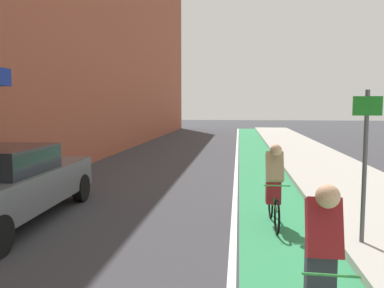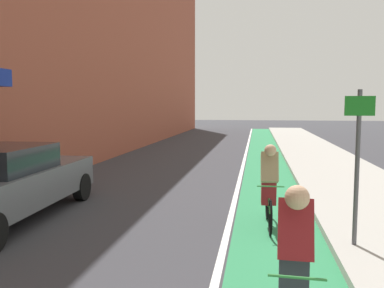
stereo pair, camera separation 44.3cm
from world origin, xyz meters
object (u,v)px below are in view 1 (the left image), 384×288
Objects in this scene: street_sign_post at (365,152)px; cyclist_lead at (322,263)px; parked_sedan_gray at (6,184)px; cyclist_mid at (274,185)px.

cyclist_lead is at bearing -113.67° from street_sign_post.
parked_sedan_gray is at bearing 147.30° from cyclist_lead.
parked_sedan_gray is at bearing 173.30° from street_sign_post.
parked_sedan_gray is 2.78× the size of cyclist_lead.
street_sign_post reaches higher than cyclist_mid.
parked_sedan_gray is 2.81× the size of cyclist_mid.
street_sign_post is (6.51, -0.77, 0.80)m from parked_sedan_gray.
street_sign_post is (1.17, 2.67, 0.78)m from cyclist_lead.
parked_sedan_gray is at bearing -175.39° from cyclist_mid.
cyclist_lead reaches higher than cyclist_mid.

